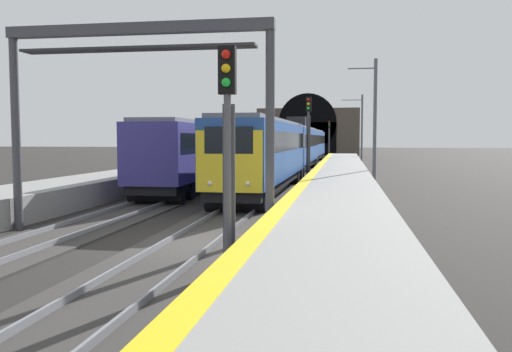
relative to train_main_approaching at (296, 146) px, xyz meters
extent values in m
plane|color=#282623|center=(-33.01, 0.00, -2.35)|extent=(320.00, 320.00, 0.00)
cube|color=gray|center=(-33.01, -3.99, -1.82)|extent=(112.00, 3.54, 1.06)
cube|color=yellow|center=(-33.01, -2.47, -1.29)|extent=(112.00, 0.50, 0.01)
cube|color=#383533|center=(-33.01, 0.00, -2.32)|extent=(160.00, 3.11, 0.06)
cube|color=gray|center=(-33.01, 0.72, -2.21)|extent=(160.00, 0.07, 0.15)
cube|color=gray|center=(-33.01, -0.72, -2.21)|extent=(160.00, 0.07, 0.15)
cube|color=#383533|center=(-33.01, 4.52, -2.32)|extent=(160.00, 2.99, 0.06)
cube|color=gray|center=(-33.01, 5.24, -2.21)|extent=(160.00, 0.07, 0.15)
cube|color=gray|center=(-33.01, 3.81, -2.21)|extent=(160.00, 0.07, 0.15)
cube|color=#264C99|center=(-18.64, 0.00, 0.08)|extent=(18.06, 2.93, 2.88)
cube|color=black|center=(-18.64, 0.00, 0.57)|extent=(17.34, 2.96, 0.95)
cube|color=slate|center=(-18.64, 0.00, 1.62)|extent=(17.52, 2.52, 0.20)
cube|color=black|center=(-18.64, 0.00, -1.55)|extent=(17.70, 2.60, 0.52)
cylinder|color=black|center=(-26.39, 0.09, -1.88)|extent=(0.96, 2.52, 0.93)
cylinder|color=black|center=(-24.59, 0.07, -1.88)|extent=(0.96, 2.52, 0.93)
cylinder|color=black|center=(-12.69, -0.07, -1.88)|extent=(0.96, 2.52, 0.93)
cylinder|color=black|center=(-10.89, -0.09, -1.88)|extent=(0.96, 2.52, 0.93)
cube|color=yellow|center=(-27.70, 0.10, -0.17)|extent=(0.15, 2.62, 2.40)
cube|color=black|center=(-27.75, 0.10, 0.65)|extent=(0.06, 1.91, 1.04)
sphere|color=#F2EACC|center=(-27.77, -0.65, -1.02)|extent=(0.20, 0.20, 0.20)
sphere|color=#F2EACC|center=(-27.75, 0.85, -1.02)|extent=(0.20, 0.20, 0.20)
cube|color=#264C99|center=(-0.02, 0.00, 0.08)|extent=(18.06, 2.93, 2.88)
cube|color=black|center=(-0.02, 0.00, 0.51)|extent=(17.34, 2.96, 1.02)
cube|color=slate|center=(-0.02, 0.00, 1.62)|extent=(17.52, 2.52, 0.20)
cube|color=black|center=(-0.02, 0.00, -1.55)|extent=(17.70, 2.60, 0.52)
cylinder|color=black|center=(-7.77, 0.09, -1.88)|extent=(0.96, 2.52, 0.93)
cylinder|color=black|center=(-5.97, 0.07, -1.88)|extent=(0.96, 2.52, 0.93)
cylinder|color=black|center=(5.92, -0.07, -1.88)|extent=(0.96, 2.52, 0.93)
cylinder|color=black|center=(7.72, -0.09, -1.88)|extent=(0.96, 2.52, 0.93)
cube|color=#264C99|center=(18.60, 0.00, 0.08)|extent=(18.06, 2.93, 2.88)
cube|color=black|center=(18.60, 0.00, 0.53)|extent=(17.34, 2.96, 0.99)
cube|color=slate|center=(18.60, 0.00, 1.62)|extent=(17.52, 2.52, 0.20)
cube|color=black|center=(18.60, 0.00, -1.55)|extent=(17.70, 2.60, 0.52)
cylinder|color=black|center=(10.53, 0.09, -1.88)|extent=(0.96, 2.52, 0.93)
cylinder|color=black|center=(12.33, 0.07, -1.88)|extent=(0.96, 2.52, 0.93)
cylinder|color=black|center=(24.87, -0.07, -1.88)|extent=(0.96, 2.52, 0.93)
cylinder|color=black|center=(26.67, -0.09, -1.88)|extent=(0.96, 2.52, 0.93)
cube|color=black|center=(-0.02, 0.00, 2.17)|extent=(1.32, 1.65, 0.90)
cube|color=navy|center=(-15.40, 4.52, 0.02)|extent=(20.17, 3.31, 2.87)
cube|color=black|center=(-15.40, 4.52, 0.48)|extent=(19.37, 3.32, 0.97)
cube|color=slate|center=(-15.40, 4.52, 1.56)|extent=(19.56, 2.88, 0.20)
cube|color=black|center=(-15.40, 4.52, -1.59)|extent=(19.76, 2.97, 0.49)
cylinder|color=black|center=(-6.53, 4.76, -1.90)|extent=(0.95, 2.59, 0.88)
cylinder|color=black|center=(-8.32, 4.71, -1.90)|extent=(0.95, 2.59, 0.88)
cylinder|color=black|center=(-22.48, 4.34, -1.90)|extent=(0.95, 2.59, 0.88)
cylinder|color=black|center=(-24.28, 4.29, -1.90)|extent=(0.95, 2.59, 0.88)
cube|color=yellow|center=(-5.32, 4.79, -0.11)|extent=(0.19, 2.68, 2.60)
cube|color=black|center=(-5.27, 4.79, 0.60)|extent=(0.09, 1.95, 1.03)
sphere|color=#F2EACC|center=(-5.28, 5.56, -1.06)|extent=(0.20, 0.20, 0.20)
sphere|color=#F2EACC|center=(-5.24, 4.02, -1.06)|extent=(0.20, 0.20, 0.20)
cube|color=navy|center=(5.17, 4.52, 0.02)|extent=(20.17, 3.31, 2.87)
cube|color=black|center=(5.17, 4.52, 0.30)|extent=(19.37, 3.32, 0.94)
cube|color=slate|center=(5.17, 4.52, 1.56)|extent=(19.56, 2.88, 0.20)
cube|color=black|center=(5.17, 4.52, -1.59)|extent=(19.76, 2.97, 0.49)
cylinder|color=black|center=(14.14, 4.76, -1.90)|extent=(0.95, 2.59, 0.88)
cylinder|color=black|center=(12.34, 4.71, -1.90)|extent=(0.95, 2.59, 0.88)
cylinder|color=black|center=(-2.00, 4.34, -1.90)|extent=(0.95, 2.59, 0.88)
cylinder|color=black|center=(-3.80, 4.29, -1.90)|extent=(0.95, 2.59, 0.88)
cube|color=navy|center=(25.74, 4.52, 0.02)|extent=(20.17, 3.31, 2.87)
cube|color=black|center=(25.74, 4.52, 0.51)|extent=(19.37, 3.32, 0.88)
cube|color=slate|center=(25.74, 4.52, 1.56)|extent=(19.56, 2.88, 0.20)
cube|color=black|center=(25.74, 4.52, -1.59)|extent=(19.76, 2.97, 0.49)
cylinder|color=black|center=(34.80, 4.76, -1.90)|extent=(0.95, 2.59, 0.88)
cylinder|color=black|center=(33.00, 4.71, -1.90)|extent=(0.95, 2.59, 0.88)
cylinder|color=black|center=(18.48, 4.33, -1.90)|extent=(0.95, 2.59, 0.88)
cylinder|color=black|center=(16.68, 4.29, -1.90)|extent=(0.95, 2.59, 0.88)
cylinder|color=#4C4C54|center=(-36.25, -1.74, -0.33)|extent=(0.16, 0.16, 4.04)
cube|color=black|center=(-36.25, -1.74, 2.22)|extent=(0.20, 0.38, 1.05)
cube|color=#4C4C54|center=(-36.11, -1.74, -0.33)|extent=(0.04, 0.28, 3.64)
sphere|color=red|center=(-36.38, -1.74, 2.54)|extent=(0.20, 0.20, 0.20)
sphere|color=yellow|center=(-36.38, -1.74, 2.24)|extent=(0.20, 0.20, 0.20)
sphere|color=green|center=(-36.38, -1.74, 1.94)|extent=(0.20, 0.20, 0.20)
cylinder|color=#38383D|center=(-10.02, -1.74, 0.11)|extent=(0.16, 0.16, 4.91)
cube|color=black|center=(-10.02, -1.74, 3.09)|extent=(0.20, 0.38, 1.05)
cube|color=#38383D|center=(-9.88, -1.74, 0.11)|extent=(0.04, 0.28, 4.42)
sphere|color=red|center=(-10.15, -1.74, 3.41)|extent=(0.20, 0.20, 0.20)
sphere|color=yellow|center=(-10.15, -1.74, 3.11)|extent=(0.20, 0.20, 0.20)
sphere|color=green|center=(-10.15, -1.74, 2.81)|extent=(0.20, 0.20, 0.20)
cylinder|color=#4C4C54|center=(39.23, -1.74, 0.05)|extent=(0.16, 0.16, 4.80)
cube|color=black|center=(39.23, -1.74, 2.98)|extent=(0.20, 0.38, 1.05)
cube|color=#4C4C54|center=(39.37, -1.74, 0.05)|extent=(0.04, 0.28, 4.32)
sphere|color=red|center=(39.10, -1.74, 3.30)|extent=(0.20, 0.20, 0.20)
sphere|color=yellow|center=(39.10, -1.74, 3.00)|extent=(0.20, 0.20, 0.20)
sphere|color=green|center=(39.10, -1.74, 2.70)|extent=(0.20, 0.20, 0.20)
cylinder|color=#3F3F47|center=(-31.49, 6.54, 0.83)|extent=(0.28, 0.28, 6.36)
cylinder|color=#3F3F47|center=(-31.49, -2.02, 0.83)|extent=(0.28, 0.28, 6.36)
cube|color=#3F3F47|center=(-31.49, 2.26, 4.19)|extent=(0.36, 8.85, 0.35)
cube|color=#2D2D33|center=(-31.49, 2.26, 3.56)|extent=(0.70, 7.71, 0.08)
cube|color=#51473D|center=(47.82, 2.26, 1.81)|extent=(2.82, 18.04, 8.31)
cube|color=black|center=(46.36, 2.26, 0.56)|extent=(0.12, 10.10, 5.82)
cylinder|color=black|center=(46.36, 2.26, 3.47)|extent=(0.12, 10.10, 10.10)
cylinder|color=#595B60|center=(14.50, -6.16, 1.65)|extent=(0.22, 0.22, 7.99)
cylinder|color=#595B60|center=(14.50, -5.01, 5.05)|extent=(0.08, 2.29, 0.08)
cylinder|color=#595B60|center=(-12.75, -6.16, 1.70)|extent=(0.22, 0.22, 8.10)
cylinder|color=#595B60|center=(-12.75, -5.28, 5.15)|extent=(0.08, 1.75, 0.08)
camera|label=1|loc=(-47.85, -4.31, 0.74)|focal=37.61mm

